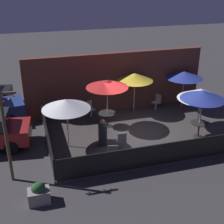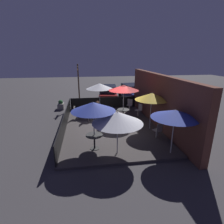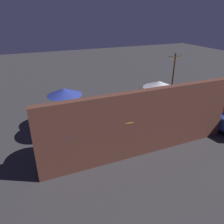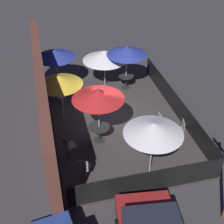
{
  "view_description": "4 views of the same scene",
  "coord_description": "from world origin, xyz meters",
  "px_view_note": "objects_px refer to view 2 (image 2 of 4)",
  "views": [
    {
      "loc": [
        -4.77,
        -12.66,
        7.35
      ],
      "look_at": [
        -1.04,
        0.28,
        1.24
      ],
      "focal_mm": 50.0,
      "sensor_mm": 36.0,
      "label": 1
    },
    {
      "loc": [
        10.47,
        -1.52,
        4.44
      ],
      "look_at": [
        0.27,
        0.05,
        1.14
      ],
      "focal_mm": 28.0,
      "sensor_mm": 36.0,
      "label": 2
    },
    {
      "loc": [
        4.98,
        11.03,
        6.56
      ],
      "look_at": [
        0.36,
        0.21,
        1.11
      ],
      "focal_mm": 35.0,
      "sensor_mm": 36.0,
      "label": 3
    },
    {
      "loc": [
        -10.97,
        2.95,
        8.83
      ],
      "look_at": [
        -0.54,
        0.39,
        1.11
      ],
      "focal_mm": 50.0,
      "sensor_mm": 36.0,
      "label": 4
    }
  ],
  "objects_px": {
    "patio_umbrella_1": "(124,88)",
    "patio_chair_1": "(76,112)",
    "parked_car_1": "(132,92)",
    "patron_0": "(98,110)",
    "light_post": "(79,83)",
    "dining_table_0": "(94,138)",
    "parked_car_2": "(153,90)",
    "parked_car_0": "(108,93)",
    "patio_umbrella_5": "(152,97)",
    "patio_umbrella_4": "(118,118)",
    "patio_chair_2": "(130,105)",
    "patio_chair_3": "(87,114)",
    "planter_box": "(61,105)",
    "patio_umbrella_2": "(175,114)",
    "dining_table_1": "(123,112)",
    "patio_chair_4": "(139,110)",
    "patio_umbrella_0": "(93,107)",
    "patio_umbrella_3": "(99,86)",
    "patio_chair_0": "(158,130)"
  },
  "relations": [
    {
      "from": "patio_umbrella_1",
      "to": "parked_car_1",
      "type": "distance_m",
      "value": 6.88
    },
    {
      "from": "patio_umbrella_4",
      "to": "patio_chair_4",
      "type": "distance_m",
      "value": 5.78
    },
    {
      "from": "patio_chair_0",
      "to": "patio_chair_1",
      "type": "distance_m",
      "value": 6.02
    },
    {
      "from": "patio_chair_1",
      "to": "parked_car_2",
      "type": "height_order",
      "value": "parked_car_2"
    },
    {
      "from": "patio_umbrella_1",
      "to": "dining_table_0",
      "type": "height_order",
      "value": "patio_umbrella_1"
    },
    {
      "from": "patio_umbrella_5",
      "to": "light_post",
      "type": "relative_size",
      "value": 0.59
    },
    {
      "from": "patron_0",
      "to": "patio_umbrella_0",
      "type": "bearing_deg",
      "value": -167.99
    },
    {
      "from": "planter_box",
      "to": "patio_umbrella_0",
      "type": "bearing_deg",
      "value": 18.23
    },
    {
      "from": "patron_0",
      "to": "parked_car_0",
      "type": "distance_m",
      "value": 5.33
    },
    {
      "from": "patio_umbrella_0",
      "to": "patron_0",
      "type": "relative_size",
      "value": 1.86
    },
    {
      "from": "dining_table_0",
      "to": "patron_0",
      "type": "relative_size",
      "value": 0.64
    },
    {
      "from": "dining_table_0",
      "to": "patio_chair_2",
      "type": "bearing_deg",
      "value": 150.93
    },
    {
      "from": "patio_umbrella_3",
      "to": "patio_chair_4",
      "type": "bearing_deg",
      "value": 60.06
    },
    {
      "from": "patio_chair_3",
      "to": "patio_umbrella_2",
      "type": "bearing_deg",
      "value": -50.96
    },
    {
      "from": "patio_umbrella_2",
      "to": "patron_0",
      "type": "xyz_separation_m",
      "value": [
        -5.51,
        -2.97,
        -1.36
      ]
    },
    {
      "from": "dining_table_0",
      "to": "patron_0",
      "type": "height_order",
      "value": "patron_0"
    },
    {
      "from": "patio_umbrella_2",
      "to": "parked_car_0",
      "type": "height_order",
      "value": "patio_umbrella_2"
    },
    {
      "from": "patio_umbrella_5",
      "to": "parked_car_2",
      "type": "bearing_deg",
      "value": 157.6
    },
    {
      "from": "patio_umbrella_5",
      "to": "planter_box",
      "type": "distance_m",
      "value": 8.47
    },
    {
      "from": "patio_umbrella_2",
      "to": "parked_car_1",
      "type": "distance_m",
      "value": 11.24
    },
    {
      "from": "light_post",
      "to": "parked_car_1",
      "type": "relative_size",
      "value": 0.8
    },
    {
      "from": "patio_umbrella_3",
      "to": "patron_0",
      "type": "distance_m",
      "value": 2.16
    },
    {
      "from": "light_post",
      "to": "planter_box",
      "type": "bearing_deg",
      "value": -60.75
    },
    {
      "from": "patio_umbrella_2",
      "to": "parked_car_0",
      "type": "xyz_separation_m",
      "value": [
        -10.64,
        -1.54,
        -1.2
      ]
    },
    {
      "from": "patio_umbrella_5",
      "to": "patio_chair_2",
      "type": "distance_m",
      "value": 4.13
    },
    {
      "from": "patio_umbrella_3",
      "to": "light_post",
      "type": "height_order",
      "value": "light_post"
    },
    {
      "from": "patio_chair_3",
      "to": "parked_car_2",
      "type": "distance_m",
      "value": 10.04
    },
    {
      "from": "patio_umbrella_4",
      "to": "parked_car_0",
      "type": "relative_size",
      "value": 0.54
    },
    {
      "from": "parked_car_2",
      "to": "patio_umbrella_4",
      "type": "bearing_deg",
      "value": -18.33
    },
    {
      "from": "patio_umbrella_2",
      "to": "parked_car_1",
      "type": "height_order",
      "value": "patio_umbrella_2"
    },
    {
      "from": "patron_0",
      "to": "parked_car_0",
      "type": "bearing_deg",
      "value": 2.89
    },
    {
      "from": "patio_umbrella_1",
      "to": "patio_chair_1",
      "type": "distance_m",
      "value": 3.83
    },
    {
      "from": "patio_umbrella_0",
      "to": "patio_umbrella_2",
      "type": "xyz_separation_m",
      "value": [
        0.95,
        3.49,
        -0.22
      ]
    },
    {
      "from": "patio_chair_4",
      "to": "patio_chair_3",
      "type": "bearing_deg",
      "value": -15.78
    },
    {
      "from": "patio_chair_1",
      "to": "patio_chair_3",
      "type": "relative_size",
      "value": 0.95
    },
    {
      "from": "dining_table_0",
      "to": "parked_car_2",
      "type": "bearing_deg",
      "value": 146.27
    },
    {
      "from": "patio_chair_2",
      "to": "dining_table_1",
      "type": "bearing_deg",
      "value": -0.0
    },
    {
      "from": "patio_umbrella_0",
      "to": "patio_umbrella_4",
      "type": "height_order",
      "value": "patio_umbrella_0"
    },
    {
      "from": "patio_umbrella_4",
      "to": "dining_table_0",
      "type": "distance_m",
      "value": 1.65
    },
    {
      "from": "patio_chair_1",
      "to": "patio_umbrella_4",
      "type": "bearing_deg",
      "value": -56.2
    },
    {
      "from": "patio_umbrella_3",
      "to": "patio_umbrella_4",
      "type": "relative_size",
      "value": 1.0
    },
    {
      "from": "patio_chair_1",
      "to": "patron_0",
      "type": "relative_size",
      "value": 0.71
    },
    {
      "from": "planter_box",
      "to": "parked_car_1",
      "type": "bearing_deg",
      "value": 109.89
    },
    {
      "from": "patron_0",
      "to": "light_post",
      "type": "height_order",
      "value": "light_post"
    },
    {
      "from": "light_post",
      "to": "patio_umbrella_4",
      "type": "bearing_deg",
      "value": 12.0
    },
    {
      "from": "patio_umbrella_1",
      "to": "patio_umbrella_3",
      "type": "bearing_deg",
      "value": -146.45
    },
    {
      "from": "dining_table_1",
      "to": "patron_0",
      "type": "relative_size",
      "value": 0.7
    },
    {
      "from": "patio_chair_0",
      "to": "patio_umbrella_3",
      "type": "bearing_deg",
      "value": 5.45
    },
    {
      "from": "patio_umbrella_4",
      "to": "patio_chair_4",
      "type": "relative_size",
      "value": 2.51
    },
    {
      "from": "patio_chair_3",
      "to": "patron_0",
      "type": "xyz_separation_m",
      "value": [
        -0.63,
        0.78,
        0.04
      ]
    }
  ]
}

